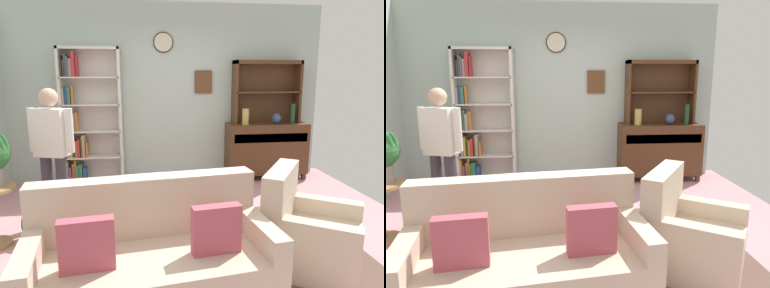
# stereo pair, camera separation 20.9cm
# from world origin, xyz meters

# --- Properties ---
(ground_plane) EXTENTS (5.40, 4.60, 0.02)m
(ground_plane) POSITION_xyz_m (0.00, 0.00, -0.01)
(ground_plane) COLOR #C68C93
(wall_back) EXTENTS (5.00, 0.09, 2.80)m
(wall_back) POSITION_xyz_m (0.00, 2.13, 1.41)
(wall_back) COLOR #ADC1B7
(wall_back) RESTS_ON ground_plane
(area_rug) EXTENTS (2.98, 1.84, 0.01)m
(area_rug) POSITION_xyz_m (0.20, -0.30, 0.00)
(area_rug) COLOR brown
(area_rug) RESTS_ON ground_plane
(bookshelf) EXTENTS (0.90, 0.30, 2.10)m
(bookshelf) POSITION_xyz_m (-1.28, 1.94, 1.01)
(bookshelf) COLOR silver
(bookshelf) RESTS_ON ground_plane
(sideboard) EXTENTS (1.30, 0.45, 0.92)m
(sideboard) POSITION_xyz_m (1.57, 1.86, 0.51)
(sideboard) COLOR #4C2D19
(sideboard) RESTS_ON ground_plane
(sideboard_hutch) EXTENTS (1.10, 0.26, 1.00)m
(sideboard_hutch) POSITION_xyz_m (1.57, 1.97, 1.56)
(sideboard_hutch) COLOR #4C2D19
(sideboard_hutch) RESTS_ON sideboard
(vase_tall) EXTENTS (0.11, 0.11, 0.25)m
(vase_tall) POSITION_xyz_m (1.18, 1.78, 1.05)
(vase_tall) COLOR tan
(vase_tall) RESTS_ON sideboard
(vase_round) EXTENTS (0.15, 0.15, 0.17)m
(vase_round) POSITION_xyz_m (1.70, 1.79, 1.01)
(vase_round) COLOR #33476B
(vase_round) RESTS_ON sideboard
(bottle_wine) EXTENTS (0.07, 0.07, 0.32)m
(bottle_wine) POSITION_xyz_m (1.96, 1.77, 1.08)
(bottle_wine) COLOR #194223
(bottle_wine) RESTS_ON sideboard
(couch_floral) EXTENTS (1.89, 1.06, 0.90)m
(couch_floral) POSITION_xyz_m (-0.39, -1.08, 0.31)
(couch_floral) COLOR beige
(couch_floral) RESTS_ON ground_plane
(armchair_floral) EXTENTS (1.07, 1.06, 0.88)m
(armchair_floral) POSITION_xyz_m (1.00, -0.79, 0.29)
(armchair_floral) COLOR beige
(armchair_floral) RESTS_ON ground_plane
(potted_plant_small) EXTENTS (0.22, 0.22, 0.30)m
(potted_plant_small) POSITION_xyz_m (-1.57, 0.01, 0.18)
(potted_plant_small) COLOR beige
(potted_plant_small) RESTS_ON ground_plane
(person_reading) EXTENTS (0.52, 0.29, 1.56)m
(person_reading) POSITION_xyz_m (-1.42, 0.40, 0.91)
(person_reading) COLOR #38333D
(person_reading) RESTS_ON ground_plane
(coffee_table) EXTENTS (0.80, 0.50, 0.42)m
(coffee_table) POSITION_xyz_m (-0.11, -0.29, 0.35)
(coffee_table) COLOR #4C2D19
(coffee_table) RESTS_ON ground_plane
(book_stack) EXTENTS (0.18, 0.16, 0.06)m
(book_stack) POSITION_xyz_m (-0.24, -0.22, 0.45)
(book_stack) COLOR #B22D33
(book_stack) RESTS_ON coffee_table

